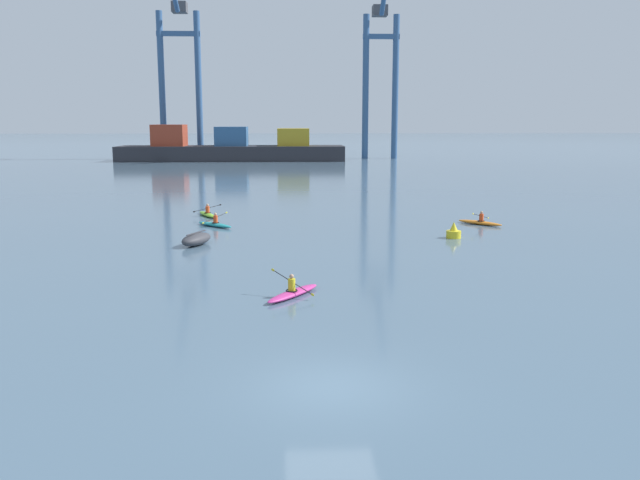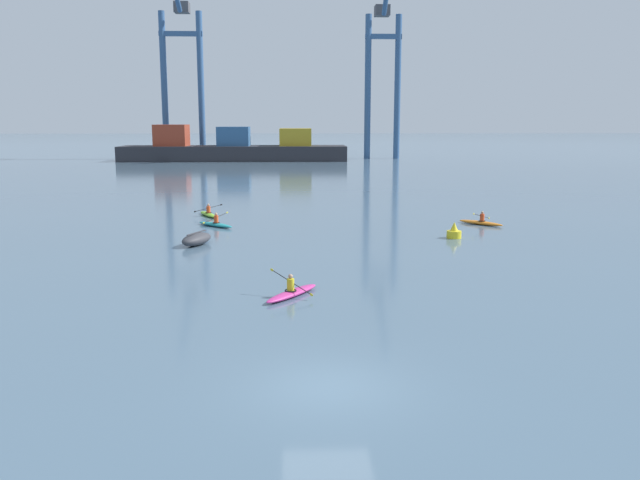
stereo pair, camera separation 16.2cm
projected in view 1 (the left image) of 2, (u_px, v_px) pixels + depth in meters
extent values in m
plane|color=slate|center=(331.00, 387.00, 17.68)|extent=(800.00, 800.00, 0.00)
cube|color=#28282D|center=(232.00, 153.00, 120.62)|extent=(41.06, 8.87, 2.70)
cube|color=#993823|center=(169.00, 135.00, 119.52)|extent=(5.75, 6.21, 3.86)
cube|color=#2D5684|center=(232.00, 136.00, 120.07)|extent=(5.75, 6.21, 3.47)
cube|color=#B29323|center=(293.00, 137.00, 120.62)|extent=(5.75, 6.21, 3.16)
cylinder|color=#335684|center=(162.00, 86.00, 125.19)|extent=(1.20, 1.20, 27.57)
cylinder|color=#335684|center=(199.00, 86.00, 125.51)|extent=(1.20, 1.20, 27.57)
cube|color=#335684|center=(178.00, 34.00, 123.64)|extent=(8.18, 0.90, 0.90)
cube|color=#47474C|center=(179.00, 7.00, 125.18)|extent=(2.80, 2.80, 2.00)
cylinder|color=#335684|center=(366.00, 88.00, 125.66)|extent=(1.20, 1.20, 27.01)
cylinder|color=#335684|center=(395.00, 88.00, 125.92)|extent=(1.20, 1.20, 27.01)
cube|color=#335684|center=(381.00, 37.00, 124.11)|extent=(6.93, 0.90, 0.90)
cube|color=#47474C|center=(380.00, 11.00, 125.67)|extent=(2.80, 2.80, 2.00)
ellipsoid|color=#38383D|center=(196.00, 239.00, 37.91)|extent=(2.06, 2.82, 0.70)
cube|color=#38383D|center=(196.00, 233.00, 37.84)|extent=(0.85, 1.81, 0.06)
cylinder|color=yellow|center=(454.00, 234.00, 40.30)|extent=(0.90, 0.90, 0.45)
cone|color=yellow|center=(454.00, 226.00, 40.21)|extent=(0.50, 0.49, 0.55)
ellipsoid|color=orange|center=(480.00, 223.00, 45.57)|extent=(2.77, 2.89, 0.26)
torus|color=black|center=(481.00, 221.00, 45.48)|extent=(0.69, 0.69, 0.05)
cylinder|color=#DB471E|center=(481.00, 217.00, 45.43)|extent=(0.30, 0.30, 0.50)
sphere|color=tan|center=(482.00, 212.00, 45.37)|extent=(0.19, 0.19, 0.19)
cylinder|color=black|center=(481.00, 216.00, 45.45)|extent=(1.51, 1.43, 0.54)
ellipsoid|color=yellow|center=(473.00, 214.00, 44.69)|extent=(0.17, 0.17, 0.15)
ellipsoid|color=yellow|center=(488.00, 218.00, 46.22)|extent=(0.17, 0.17, 0.15)
ellipsoid|color=teal|center=(215.00, 225.00, 44.71)|extent=(2.86, 2.80, 0.26)
torus|color=black|center=(216.00, 223.00, 44.62)|extent=(0.69, 0.69, 0.05)
cylinder|color=#DB471E|center=(215.00, 219.00, 44.58)|extent=(0.30, 0.30, 0.50)
sphere|color=tan|center=(215.00, 214.00, 44.52)|extent=(0.19, 0.19, 0.19)
cylinder|color=black|center=(215.00, 218.00, 44.59)|extent=(1.45, 1.49, 0.52)
ellipsoid|color=yellow|center=(203.00, 223.00, 43.88)|extent=(0.17, 0.17, 0.15)
ellipsoid|color=yellow|center=(226.00, 213.00, 45.30)|extent=(0.17, 0.17, 0.15)
ellipsoid|color=#C13384|center=(293.00, 293.00, 26.81)|extent=(2.45, 3.12, 0.26)
torus|color=black|center=(292.00, 290.00, 26.70)|extent=(0.68, 0.68, 0.05)
cylinder|color=gold|center=(292.00, 285.00, 26.65)|extent=(0.30, 0.30, 0.50)
sphere|color=tan|center=(292.00, 276.00, 26.59)|extent=(0.19, 0.19, 0.19)
cylinder|color=black|center=(292.00, 282.00, 26.68)|extent=(1.62, 1.16, 0.81)
ellipsoid|color=yellow|center=(273.00, 270.00, 27.13)|extent=(0.19, 0.15, 0.17)
ellipsoid|color=yellow|center=(312.00, 295.00, 26.23)|extent=(0.19, 0.15, 0.17)
ellipsoid|color=#7ABC2D|center=(207.00, 214.00, 49.66)|extent=(1.96, 3.34, 0.26)
torus|color=black|center=(208.00, 213.00, 49.55)|extent=(0.65, 0.65, 0.05)
cylinder|color=#DB471E|center=(208.00, 210.00, 49.51)|extent=(0.30, 0.30, 0.50)
sphere|color=tan|center=(207.00, 205.00, 49.44)|extent=(0.19, 0.19, 0.19)
cylinder|color=black|center=(207.00, 208.00, 49.53)|extent=(1.89, 0.89, 0.43)
ellipsoid|color=black|center=(194.00, 212.00, 49.10)|extent=(0.20, 0.12, 0.14)
ellipsoid|color=black|center=(220.00, 205.00, 49.96)|extent=(0.20, 0.12, 0.14)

